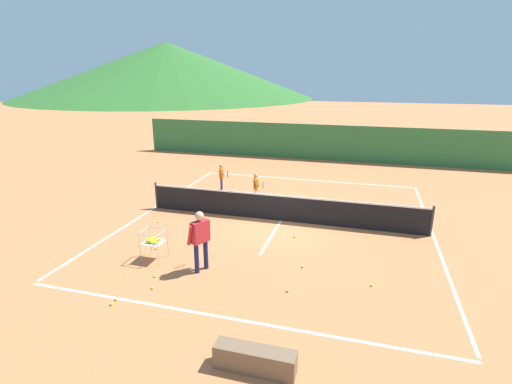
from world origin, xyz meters
name	(u,v)px	position (x,y,z in m)	size (l,w,h in m)	color
ground_plane	(281,221)	(0.00, 0.00, 0.00)	(120.00, 120.00, 0.00)	#C67042
line_baseline_near	(222,317)	(0.00, -6.03, 0.00)	(10.27, 0.08, 0.01)	white
line_baseline_far	(306,180)	(0.00, 5.77, 0.00)	(10.27, 0.08, 0.01)	white
line_sideline_west	(155,208)	(-5.13, 0.00, 0.00)	(0.08, 11.80, 0.01)	white
line_sideline_east	(434,236)	(5.13, 0.00, 0.00)	(0.08, 11.80, 0.01)	white
line_service_center	(281,221)	(0.00, 0.00, 0.00)	(0.08, 5.74, 0.01)	white
tennis_net	(281,208)	(0.00, 0.00, 0.50)	(10.12, 0.08, 1.05)	#333338
instructor	(200,236)	(-1.29, -4.18, 1.02)	(0.53, 0.85, 1.70)	#191E4C
student_0	(222,175)	(-3.41, 2.97, 0.73)	(0.53, 0.52, 1.21)	navy
student_1	(256,185)	(-1.41, 1.65, 0.76)	(0.51, 0.55, 1.26)	silver
ball_cart	(153,241)	(-2.84, -3.98, 0.59)	(0.58, 0.58, 0.90)	#B7B7BC
tennis_ball_0	(155,276)	(-2.31, -4.89, 0.03)	(0.07, 0.07, 0.07)	yellow
tennis_ball_1	(303,267)	(1.34, -3.30, 0.03)	(0.07, 0.07, 0.07)	yellow
tennis_ball_2	(116,299)	(-2.65, -6.10, 0.03)	(0.07, 0.07, 0.07)	yellow
tennis_ball_3	(295,237)	(0.77, -1.34, 0.03)	(0.07, 0.07, 0.07)	yellow
tennis_ball_4	(152,288)	(-2.08, -5.42, 0.03)	(0.07, 0.07, 0.07)	yellow
tennis_ball_5	(156,248)	(-3.15, -3.38, 0.03)	(0.07, 0.07, 0.07)	yellow
tennis_ball_6	(288,291)	(1.19, -4.63, 0.03)	(0.07, 0.07, 0.07)	yellow
tennis_ball_7	(111,304)	(-2.62, -6.31, 0.03)	(0.07, 0.07, 0.07)	yellow
tennis_ball_8	(158,222)	(-4.19, -1.38, 0.03)	(0.07, 0.07, 0.07)	yellow
tennis_ball_9	(372,285)	(3.17, -3.78, 0.03)	(0.07, 0.07, 0.07)	yellow
windscreen_fence	(319,142)	(0.00, 10.65, 1.07)	(22.59, 0.08, 2.15)	#33753D
courtside_bench	(255,359)	(1.14, -7.35, 0.23)	(1.50, 0.36, 0.46)	brown
hill_0	(167,70)	(-37.43, 61.81, 5.46)	(59.33, 59.33, 10.92)	#2D6628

